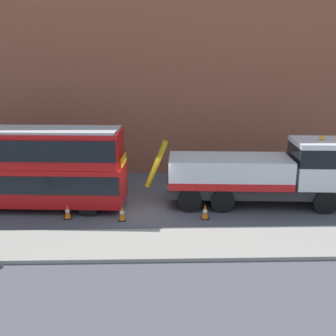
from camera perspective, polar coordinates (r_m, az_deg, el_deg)
ground_plane at (r=20.93m, az=-3.10°, el=-5.73°), size 120.00×120.00×0.00m
near_kerb at (r=17.03m, az=-3.46°, el=-10.48°), size 60.00×2.80×0.15m
building_facade at (r=27.09m, az=-2.93°, el=16.38°), size 60.00×1.50×16.00m
recovery_tow_truck at (r=21.59m, az=13.11°, el=-0.55°), size 10.21×3.20×3.67m
double_decker_bus at (r=21.99m, az=-20.48°, el=0.44°), size 11.16×3.24×4.06m
traffic_cone_near_bus at (r=20.19m, az=-13.67°, el=-5.90°), size 0.36×0.36×0.72m
traffic_cone_midway at (r=19.54m, az=-6.35°, el=-6.27°), size 0.36×0.36×0.72m
traffic_cone_near_truck at (r=19.69m, az=5.13°, el=-6.07°), size 0.36×0.36×0.72m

